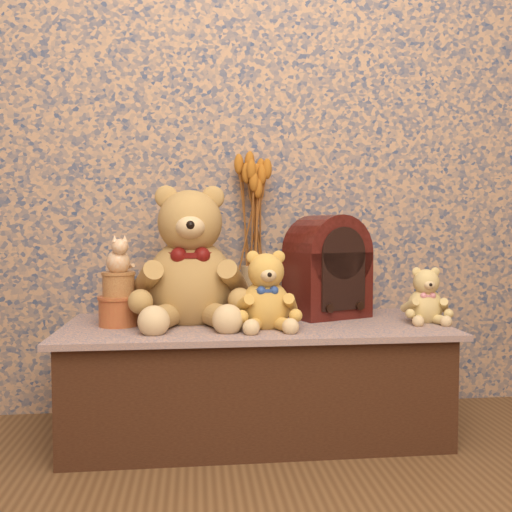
{
  "coord_description": "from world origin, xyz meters",
  "views": [
    {
      "loc": [
        -0.21,
        -0.71,
        0.73
      ],
      "look_at": [
        0.0,
        1.17,
        0.63
      ],
      "focal_mm": 38.92,
      "sensor_mm": 36.0,
      "label": 1
    }
  ],
  "objects_px": {
    "cathedral_radio": "(327,266)",
    "cat_figurine": "(118,254)",
    "ceramic_vase": "(255,290)",
    "teddy_small": "(425,293)",
    "biscuit_tin_lower": "(119,311)",
    "teddy_large": "(190,249)",
    "teddy_medium": "(265,286)"
  },
  "relations": [
    {
      "from": "teddy_large",
      "to": "ceramic_vase",
      "type": "relative_size",
      "value": 2.78
    },
    {
      "from": "teddy_medium",
      "to": "ceramic_vase",
      "type": "distance_m",
      "value": 0.3
    },
    {
      "from": "teddy_small",
      "to": "cathedral_radio",
      "type": "xyz_separation_m",
      "value": [
        -0.32,
        0.16,
        0.09
      ]
    },
    {
      "from": "teddy_medium",
      "to": "cathedral_radio",
      "type": "xyz_separation_m",
      "value": [
        0.26,
        0.21,
        0.05
      ]
    },
    {
      "from": "biscuit_tin_lower",
      "to": "cat_figurine",
      "type": "bearing_deg",
      "value": 0.0
    },
    {
      "from": "ceramic_vase",
      "to": "teddy_small",
      "type": "bearing_deg",
      "value": -23.27
    },
    {
      "from": "teddy_large",
      "to": "biscuit_tin_lower",
      "type": "height_order",
      "value": "teddy_large"
    },
    {
      "from": "teddy_small",
      "to": "teddy_medium",
      "type": "bearing_deg",
      "value": -168.32
    },
    {
      "from": "teddy_small",
      "to": "ceramic_vase",
      "type": "relative_size",
      "value": 1.12
    },
    {
      "from": "teddy_medium",
      "to": "ceramic_vase",
      "type": "height_order",
      "value": "teddy_medium"
    },
    {
      "from": "teddy_medium",
      "to": "ceramic_vase",
      "type": "xyz_separation_m",
      "value": [
        -0.0,
        0.3,
        -0.05
      ]
    },
    {
      "from": "ceramic_vase",
      "to": "biscuit_tin_lower",
      "type": "distance_m",
      "value": 0.54
    },
    {
      "from": "teddy_small",
      "to": "biscuit_tin_lower",
      "type": "height_order",
      "value": "teddy_small"
    },
    {
      "from": "teddy_small",
      "to": "ceramic_vase",
      "type": "distance_m",
      "value": 0.63
    },
    {
      "from": "ceramic_vase",
      "to": "biscuit_tin_lower",
      "type": "xyz_separation_m",
      "value": [
        -0.49,
        -0.21,
        -0.04
      ]
    },
    {
      "from": "ceramic_vase",
      "to": "cathedral_radio",
      "type": "bearing_deg",
      "value": -19.64
    },
    {
      "from": "teddy_large",
      "to": "teddy_medium",
      "type": "distance_m",
      "value": 0.31
    },
    {
      "from": "teddy_small",
      "to": "cat_figurine",
      "type": "height_order",
      "value": "cat_figurine"
    },
    {
      "from": "teddy_small",
      "to": "cat_figurine",
      "type": "xyz_separation_m",
      "value": [
        -1.08,
        0.04,
        0.14
      ]
    },
    {
      "from": "teddy_small",
      "to": "teddy_large",
      "type": "bearing_deg",
      "value": -179.24
    },
    {
      "from": "teddy_large",
      "to": "ceramic_vase",
      "type": "distance_m",
      "value": 0.34
    },
    {
      "from": "teddy_large",
      "to": "ceramic_vase",
      "type": "bearing_deg",
      "value": 31.84
    },
    {
      "from": "biscuit_tin_lower",
      "to": "ceramic_vase",
      "type": "bearing_deg",
      "value": 22.7
    },
    {
      "from": "cathedral_radio",
      "to": "cat_figurine",
      "type": "bearing_deg",
      "value": 166.71
    },
    {
      "from": "cathedral_radio",
      "to": "cat_figurine",
      "type": "relative_size",
      "value": 2.94
    },
    {
      "from": "teddy_large",
      "to": "cat_figurine",
      "type": "distance_m",
      "value": 0.25
    },
    {
      "from": "teddy_large",
      "to": "teddy_small",
      "type": "xyz_separation_m",
      "value": [
        0.83,
        -0.09,
        -0.15
      ]
    },
    {
      "from": "ceramic_vase",
      "to": "biscuit_tin_lower",
      "type": "relative_size",
      "value": 1.38
    },
    {
      "from": "ceramic_vase",
      "to": "teddy_medium",
      "type": "bearing_deg",
      "value": -89.61
    },
    {
      "from": "teddy_small",
      "to": "ceramic_vase",
      "type": "bearing_deg",
      "value": 163.65
    },
    {
      "from": "teddy_medium",
      "to": "teddy_small",
      "type": "relative_size",
      "value": 1.33
    },
    {
      "from": "cathedral_radio",
      "to": "cat_figurine",
      "type": "distance_m",
      "value": 0.77
    }
  ]
}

